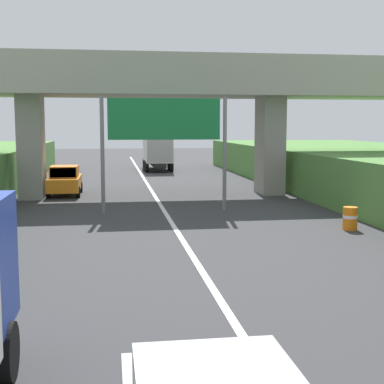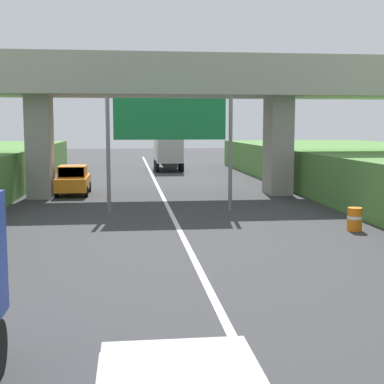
{
  "view_description": "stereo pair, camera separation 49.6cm",
  "coord_description": "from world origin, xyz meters",
  "views": [
    {
      "loc": [
        -2.45,
        1.51,
        4.04
      ],
      "look_at": [
        0.0,
        18.3,
        2.0
      ],
      "focal_mm": 51.77,
      "sensor_mm": 36.0,
      "label": 1
    },
    {
      "loc": [
        -1.96,
        1.45,
        4.04
      ],
      "look_at": [
        0.0,
        18.3,
        2.0
      ],
      "focal_mm": 51.77,
      "sensor_mm": 36.0,
      "label": 2
    }
  ],
  "objects": [
    {
      "name": "car_orange",
      "position": [
        -5.16,
        34.33,
        0.86
      ],
      "size": [
        1.86,
        4.1,
        1.72
      ],
      "color": "orange",
      "rests_on": "ground"
    },
    {
      "name": "construction_barrel_3",
      "position": [
        6.71,
        21.63,
        0.46
      ],
      "size": [
        0.57,
        0.57,
        0.9
      ],
      "color": "orange",
      "rests_on": "ground"
    },
    {
      "name": "lane_centre_stripe",
      "position": [
        0.0,
        26.62,
        0.0
      ],
      "size": [
        0.2,
        93.24,
        0.01
      ],
      "primitive_type": "cube",
      "color": "white",
      "rests_on": "ground"
    },
    {
      "name": "overhead_highway_sign",
      "position": [
        0.0,
        27.13,
        3.99
      ],
      "size": [
        5.88,
        0.18,
        5.39
      ],
      "color": "slate",
      "rests_on": "ground"
    },
    {
      "name": "truck_white",
      "position": [
        1.66,
        51.67,
        1.93
      ],
      "size": [
        2.44,
        7.3,
        3.44
      ],
      "color": "black",
      "rests_on": "ground"
    },
    {
      "name": "overpass_bridge",
      "position": [
        0.0,
        33.28,
        5.97
      ],
      "size": [
        40.0,
        4.8,
        7.89
      ],
      "color": "#9E998E",
      "rests_on": "ground"
    }
  ]
}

